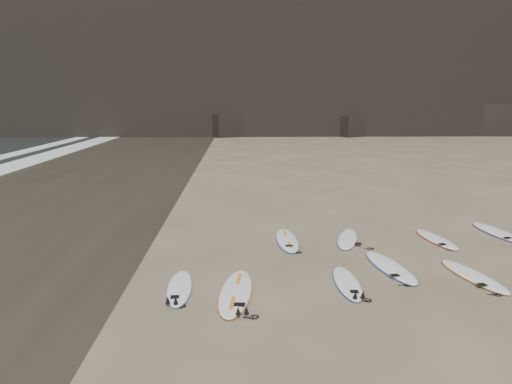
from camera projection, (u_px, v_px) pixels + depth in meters
ground at (424, 273)px, 12.04m from camera, size 240.00×240.00×0.00m
wet_sand at (40, 197)px, 21.39m from camera, size 12.00×200.00×0.01m
surfboard_0 at (236, 292)px, 10.76m from camera, size 0.94×2.81×0.10m
surfboard_1 at (347, 283)px, 11.33m from camera, size 0.59×2.23×0.08m
surfboard_2 at (390, 267)px, 12.39m from camera, size 0.99×2.64×0.09m
surfboard_3 at (473, 276)px, 11.76m from camera, size 1.01×2.48×0.09m
surfboard_5 at (287, 240)px, 14.73m from camera, size 0.64×2.53×0.09m
surfboard_6 at (347, 239)px, 14.87m from camera, size 1.17×2.38×0.08m
surfboard_7 at (436, 239)px, 14.84m from camera, size 0.82×2.33×0.08m
surfboard_8 at (498, 232)px, 15.55m from camera, size 0.90×2.65×0.09m
surfboard_11 at (180, 287)px, 11.04m from camera, size 0.62×2.22×0.08m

